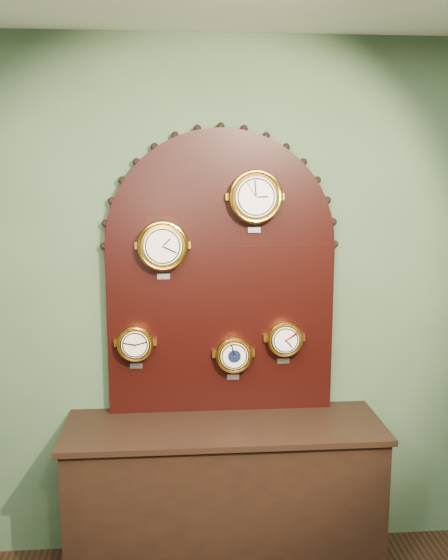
{
  "coord_description": "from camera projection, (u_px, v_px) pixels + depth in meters",
  "views": [
    {
      "loc": [
        -0.25,
        -0.79,
        2.12
      ],
      "look_at": [
        0.0,
        2.25,
        1.58
      ],
      "focal_mm": 40.12,
      "sensor_mm": 36.0,
      "label": 1
    }
  ],
  "objects": [
    {
      "name": "arabic_clock",
      "position": [
        255.0,
        197.0,
        3.17
      ],
      "size": [
        0.28,
        0.08,
        0.32
      ],
      "color": "gold",
      "rests_on": "display_board"
    },
    {
      "name": "tide_clock",
      "position": [
        285.0,
        339.0,
        3.32
      ],
      "size": [
        0.19,
        0.08,
        0.24
      ],
      "color": "gold",
      "rests_on": "display_board"
    },
    {
      "name": "barometer",
      "position": [
        234.0,
        355.0,
        3.31
      ],
      "size": [
        0.19,
        0.08,
        0.25
      ],
      "color": "gold",
      "rests_on": "display_board"
    },
    {
      "name": "roman_clock",
      "position": [
        163.0,
        246.0,
        3.18
      ],
      "size": [
        0.26,
        0.08,
        0.31
      ],
      "color": "gold",
      "rests_on": "display_board"
    },
    {
      "name": "hygrometer",
      "position": [
        135.0,
        343.0,
        3.26
      ],
      "size": [
        0.19,
        0.08,
        0.24
      ],
      "color": "gold",
      "rests_on": "display_board"
    },
    {
      "name": "display_board",
      "position": [
        221.0,
        265.0,
        3.29
      ],
      "size": [
        1.26,
        0.06,
        1.53
      ],
      "color": "black",
      "rests_on": "shop_counter"
    },
    {
      "name": "shop_counter",
      "position": [
        224.0,
        502.0,
        3.28
      ],
      "size": [
        1.6,
        0.5,
        0.8
      ],
      "primitive_type": "cube",
      "color": "black",
      "rests_on": "ground_plane"
    },
    {
      "name": "wall_back",
      "position": [
        220.0,
        305.0,
        3.38
      ],
      "size": [
        4.0,
        0.0,
        4.0
      ],
      "primitive_type": "plane",
      "rotation": [
        1.57,
        0.0,
        0.0
      ],
      "color": "#3C553A",
      "rests_on": "ground"
    }
  ]
}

